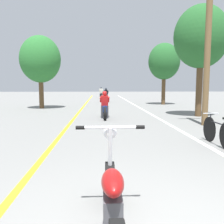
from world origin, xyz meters
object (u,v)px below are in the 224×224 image
Objects in this scene: motorcycle_rider_far at (101,94)px; bicycle_parked at (218,132)px; utility_pole at (208,48)px; roadside_tree_left at (40,60)px; motorcycle_rider_lead at (105,108)px; motorcycle_foreground at (112,198)px; motorcycle_rider_mid at (106,97)px; roadside_tree_right_far at (164,62)px; roadside_tree_right_near at (201,37)px.

motorcycle_rider_far is 1.22× the size of bicycle_parked.
roadside_tree_left is at bearing 138.02° from utility_pole.
motorcycle_rider_lead is at bearing 117.74° from bicycle_parked.
utility_pole reaches higher than motorcycle_foreground.
motorcycle_rider_mid is (0.34, 11.28, 0.02)m from motorcycle_rider_lead.
roadside_tree_left is 7.39m from motorcycle_rider_lead.
roadside_tree_right_far is at bearing 80.89° from bicycle_parked.
utility_pole is 3.56× the size of bicycle_parked.
roadside_tree_right_far is (1.12, 10.57, 0.49)m from utility_pole.
roadside_tree_right_far is 2.49× the size of motorcycle_rider_far.
motorcycle_foreground is (-5.03, -9.74, -3.64)m from roadside_tree_right_near.
motorcycle_rider_mid is (0.43, 20.54, 0.12)m from motorcycle_foreground.
motorcycle_rider_lead is (-4.94, -0.48, -3.54)m from roadside_tree_right_near.
roadside_tree_right_near is at bearing -27.04° from roadside_tree_left.
motorcycle_rider_far is at bearing 90.03° from motorcycle_foreground.
motorcycle_foreground is 0.97× the size of motorcycle_rider_mid.
motorcycle_rider_far is at bearing 101.32° from utility_pole.
utility_pole is at bearing -107.93° from roadside_tree_right_near.
motorcycle_rider_lead is (-5.15, -8.24, -3.08)m from roadside_tree_right_far.
motorcycle_rider_lead is at bearing 150.03° from utility_pole.
bicycle_parked is at bearing -81.25° from motorcycle_rider_mid.
utility_pole is at bearing -78.68° from motorcycle_rider_far.
motorcycle_foreground is at bearing -117.33° from roadside_tree_right_near.
roadside_tree_left reaches higher than bicycle_parked.
motorcycle_rider_mid is at bearing 147.72° from roadside_tree_right_far.
roadside_tree_right_far is 2.47× the size of motorcycle_rider_lead.
bicycle_parked is at bearing -108.33° from roadside_tree_right_near.
motorcycle_rider_far reaches higher than motorcycle_rider_lead.
bicycle_parked is at bearing -62.26° from motorcycle_rider_lead.
roadside_tree_left is (-9.30, 4.75, -0.65)m from roadside_tree_right_near.
motorcycle_rider_mid is 1.00× the size of motorcycle_rider_far.
roadside_tree_left is 14.08m from motorcycle_rider_far.
roadside_tree_right_far is at bearing 83.97° from utility_pole.
roadside_tree_right_near reaches higher than motorcycle_rider_lead.
roadside_tree_left reaches higher than motorcycle_rider_lead.
motorcycle_foreground is 0.96× the size of motorcycle_rider_lead.
roadside_tree_left is at bearing -162.41° from roadside_tree_right_far.
motorcycle_rider_mid reaches higher than motorcycle_foreground.
roadside_tree_left is 2.42× the size of motorcycle_rider_lead.
utility_pole is 14.33m from motorcycle_rider_mid.
utility_pole is 1.17× the size of roadside_tree_right_far.
roadside_tree_right_far is at bearing 57.99° from motorcycle_rider_lead.
roadside_tree_right_far is at bearing 17.59° from roadside_tree_left.
motorcycle_foreground is 20.54m from motorcycle_rider_mid.
roadside_tree_left is 15.39m from motorcycle_foreground.
motorcycle_rider_lead reaches higher than bicycle_parked.
bicycle_parked is (7.29, -10.80, -3.02)m from roadside_tree_left.
motorcycle_rider_mid is 7.08m from motorcycle_rider_far.
motorcycle_rider_lead is 1.01× the size of motorcycle_rider_far.
motorcycle_rider_lead is at bearing -89.68° from motorcycle_rider_far.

